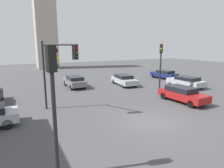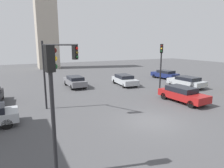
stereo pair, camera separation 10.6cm
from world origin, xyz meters
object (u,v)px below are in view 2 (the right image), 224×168
(car_3, at_px, (125,80))
(car_7, at_px, (165,74))
(traffic_light_2, at_px, (58,62))
(car_2, at_px, (186,82))
(traffic_light_0, at_px, (161,59))
(car_1, at_px, (182,94))
(car_5, at_px, (75,81))
(traffic_light_1, at_px, (52,89))

(car_3, height_order, car_7, car_3)
(traffic_light_2, xyz_separation_m, car_2, (16.77, 2.41, -3.32))
(traffic_light_0, height_order, traffic_light_2, traffic_light_2)
(traffic_light_0, height_order, car_2, traffic_light_0)
(car_1, height_order, car_5, car_1)
(traffic_light_2, bearing_deg, car_1, 48.05)
(car_7, bearing_deg, traffic_light_1, 122.49)
(car_1, height_order, car_7, car_1)
(traffic_light_1, xyz_separation_m, car_2, (18.58, 10.27, -3.00))
(car_3, relative_size, car_7, 1.04)
(traffic_light_0, bearing_deg, traffic_light_1, -10.93)
(traffic_light_0, bearing_deg, car_3, -120.92)
(traffic_light_1, relative_size, car_3, 1.11)
(traffic_light_0, distance_m, car_2, 5.92)
(traffic_light_0, height_order, car_1, traffic_light_0)
(traffic_light_2, relative_size, car_7, 1.22)
(car_5, height_order, car_7, car_5)
(traffic_light_1, xyz_separation_m, car_3, (12.08, 15.07, -3.00))
(traffic_light_1, distance_m, car_3, 19.54)
(car_5, distance_m, car_7, 14.94)
(car_2, bearing_deg, traffic_light_0, 93.31)
(car_5, bearing_deg, car_3, -105.34)
(traffic_light_2, distance_m, car_2, 17.27)
(traffic_light_2, bearing_deg, traffic_light_0, 67.93)
(car_2, bearing_deg, car_5, 58.54)
(traffic_light_0, relative_size, car_3, 1.14)
(traffic_light_1, height_order, car_1, traffic_light_1)
(car_7, bearing_deg, car_1, 138.93)
(traffic_light_2, xyz_separation_m, car_7, (18.77, 8.75, -3.31))
(car_5, bearing_deg, car_1, -146.91)
(car_2, distance_m, car_3, 8.08)
(traffic_light_0, bearing_deg, car_1, 35.15)
(car_2, distance_m, car_5, 14.51)
(traffic_light_1, height_order, car_5, traffic_light_1)
(traffic_light_2, height_order, car_2, traffic_light_2)
(traffic_light_2, bearing_deg, car_3, 94.68)
(traffic_light_1, bearing_deg, traffic_light_0, 23.92)
(car_2, bearing_deg, traffic_light_1, 114.42)
(traffic_light_1, height_order, car_7, traffic_light_1)
(traffic_light_1, bearing_deg, car_3, 39.99)
(traffic_light_1, distance_m, traffic_light_2, 8.06)
(traffic_light_0, relative_size, car_1, 1.13)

